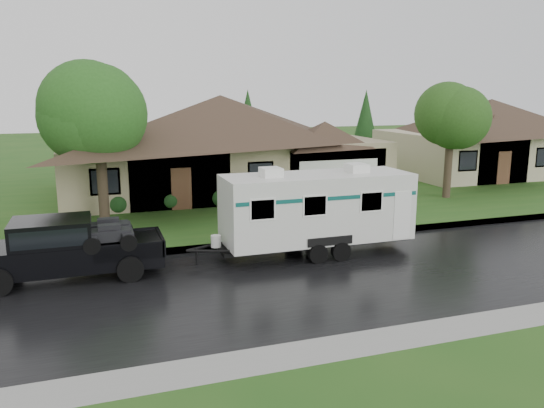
{
  "coord_description": "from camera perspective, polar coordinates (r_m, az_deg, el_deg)",
  "views": [
    {
      "loc": [
        -5.29,
        -16.99,
        5.87
      ],
      "look_at": [
        1.15,
        2.0,
        1.66
      ],
      "focal_mm": 35.0,
      "sensor_mm": 36.0,
      "label": 1
    }
  ],
  "objects": [
    {
      "name": "ground",
      "position": [
        18.74,
        -1.37,
        -6.4
      ],
      "size": [
        140.0,
        140.0,
        0.0
      ],
      "primitive_type": "plane",
      "color": "#245219",
      "rests_on": "ground"
    },
    {
      "name": "road",
      "position": [
        16.95,
        0.68,
        -8.39
      ],
      "size": [
        140.0,
        8.0,
        0.01
      ],
      "primitive_type": "cube",
      "color": "black",
      "rests_on": "ground"
    },
    {
      "name": "curb",
      "position": [
        20.78,
        -3.23,
        -4.35
      ],
      "size": [
        140.0,
        0.5,
        0.15
      ],
      "primitive_type": "cube",
      "color": "gray",
      "rests_on": "ground"
    },
    {
      "name": "lawn",
      "position": [
        32.94,
        -9.19,
        1.57
      ],
      "size": [
        140.0,
        26.0,
        0.15
      ],
      "primitive_type": "cube",
      "color": "#245219",
      "rests_on": "ground"
    },
    {
      "name": "house_main",
      "position": [
        31.83,
        -4.94,
        7.71
      ],
      "size": [
        19.44,
        10.8,
        6.9
      ],
      "color": "#998B67",
      "rests_on": "lawn"
    },
    {
      "name": "house_neighbor",
      "position": [
        41.81,
        22.76,
        7.45
      ],
      "size": [
        15.12,
        9.72,
        6.45
      ],
      "color": "#BFB28E",
      "rests_on": "lawn"
    },
    {
      "name": "tree_left_green",
      "position": [
        24.42,
        -18.23,
        9.43
      ],
      "size": [
        4.29,
        4.29,
        7.11
      ],
      "color": "#382B1E",
      "rests_on": "lawn"
    },
    {
      "name": "tree_right_green",
      "position": [
        30.72,
        18.74,
        8.76
      ],
      "size": [
        3.82,
        3.82,
        6.33
      ],
      "color": "#382B1E",
      "rests_on": "lawn"
    },
    {
      "name": "shrub_row",
      "position": [
        27.78,
        -3.17,
        1.01
      ],
      "size": [
        13.6,
        1.0,
        1.0
      ],
      "color": "#143814",
      "rests_on": "lawn"
    },
    {
      "name": "pickup_truck",
      "position": [
        18.21,
        -21.61,
        -4.3
      ],
      "size": [
        5.95,
        2.26,
        1.98
      ],
      "color": "black",
      "rests_on": "ground"
    },
    {
      "name": "travel_trailer",
      "position": [
        19.58,
        4.85,
        -0.34
      ],
      "size": [
        7.34,
        2.58,
        3.29
      ],
      "color": "silver",
      "rests_on": "ground"
    }
  ]
}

